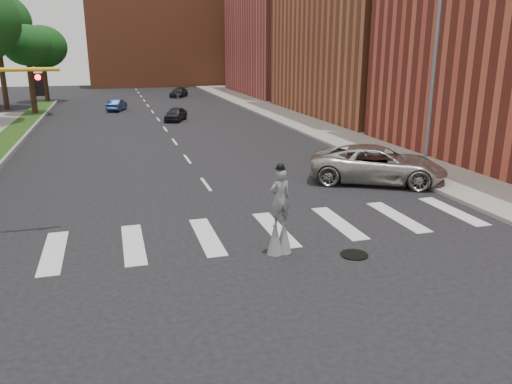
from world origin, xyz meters
name	(u,v)px	position (x,y,z in m)	size (l,w,h in m)	color
ground_plane	(249,243)	(0.00, 0.00, 0.00)	(160.00, 160.00, 0.00)	black
median_curb	(16,148)	(-10.45, 20.00, 0.14)	(0.20, 60.00, 0.28)	gray
sidewalk_right	(310,124)	(12.50, 25.00, 0.09)	(5.00, 90.00, 0.18)	gray
manhole	(354,255)	(3.00, -2.00, 0.02)	(0.90, 0.90, 0.04)	black
building_far	(297,21)	(22.00, 54.00, 10.00)	(16.00, 22.00, 20.00)	#B34B42
building_backdrop	(164,33)	(6.00, 78.00, 9.00)	(26.00, 14.00, 18.00)	#9E5131
streetlight	(431,82)	(10.90, 6.00, 4.90)	(2.05, 0.20, 9.00)	slate
stilt_performer	(280,217)	(0.72, -1.12, 1.24)	(0.84, 0.56, 3.03)	black
suv_crossing	(378,164)	(8.32, 6.01, 0.92)	(3.04, 6.59, 1.83)	#A9A69F
car_near	(176,114)	(1.48, 30.60, 0.62)	(1.46, 3.63, 1.24)	black
car_mid	(117,105)	(-3.53, 39.88, 0.61)	(1.28, 3.68, 1.21)	navy
car_far	(179,92)	(4.89, 53.43, 0.61)	(1.70, 4.19, 1.22)	black
tree_6	(27,46)	(-11.39, 38.09, 6.62)	(4.52, 4.52, 8.62)	black
tree_7	(42,47)	(-11.59, 51.64, 6.53)	(5.93, 5.93, 9.09)	black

